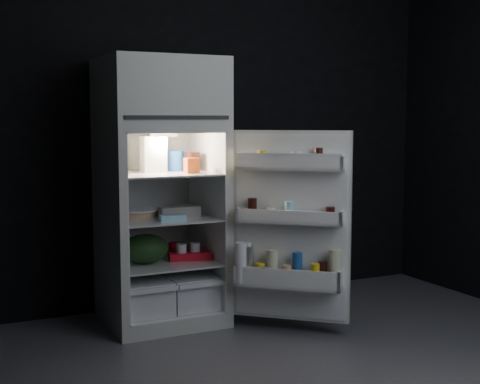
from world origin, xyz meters
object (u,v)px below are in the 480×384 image
fridge_door (290,229)px  egg_carton (179,212)px  refrigerator (159,182)px  yogurt_tray (190,256)px  milk_jug (153,154)px

fridge_door → egg_carton: size_ratio=4.48×
egg_carton → fridge_door: bearing=-42.8°
refrigerator → fridge_door: size_ratio=1.46×
yogurt_tray → egg_carton: bearing=-150.7°
refrigerator → milk_jug: bearing=176.7°
egg_carton → refrigerator: bearing=137.7°
yogurt_tray → fridge_door: bearing=-36.3°
refrigerator → egg_carton: refrigerator is taller
fridge_door → yogurt_tray: 0.76m
milk_jug → yogurt_tray: (0.22, -0.08, -0.69)m
milk_jug → egg_carton: size_ratio=0.88×
egg_carton → yogurt_tray: 0.32m
fridge_door → milk_jug: size_ratio=5.08×
refrigerator → milk_jug: refrigerator is taller
milk_jug → egg_carton: milk_jug is taller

